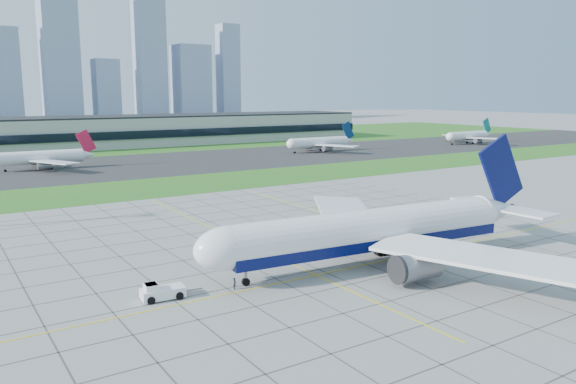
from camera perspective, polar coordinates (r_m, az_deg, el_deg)
name	(u,v)px	position (r m, az deg, el deg)	size (l,w,h in m)	color
ground	(359,261)	(93.11, 7.18, -7.01)	(1400.00, 1400.00, 0.00)	gray
grass_median	(162,186)	(170.23, -12.71, 0.55)	(700.00, 35.00, 0.04)	#2D7020
asphalt_taxiway	(110,167)	(222.18, -17.68, 2.47)	(700.00, 75.00, 0.04)	#383838
grass_far	(52,145)	(329.07, -22.83, 4.43)	(700.00, 145.00, 0.04)	#2D7020
apron_markings	(321,246)	(101.71, 3.33, -5.47)	(120.00, 130.00, 0.03)	#474744
terminal	(139,130)	(313.94, -14.86, 6.09)	(260.00, 43.00, 15.80)	#B7B7B2
airliner	(373,231)	(90.45, 8.61, -3.95)	(63.67, 64.27, 20.04)	white
pushback_tug	(161,292)	(77.66, -12.82, -9.85)	(8.46, 3.37, 2.33)	white
crew_near	(235,284)	(79.79, -5.44, -9.25)	(0.62, 0.40, 1.69)	black
crew_far	(524,256)	(100.46, 22.89, -5.98)	(0.79, 0.62, 1.63)	black
distant_jet_1	(44,157)	(222.22, -23.54, 3.27)	(33.32, 42.66, 14.08)	white
distant_jet_2	(320,142)	(267.62, 3.28, 5.07)	(36.83, 42.66, 14.08)	white
distant_jet_3	(468,136)	(325.82, 17.86, 5.47)	(33.51, 42.66, 14.08)	white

